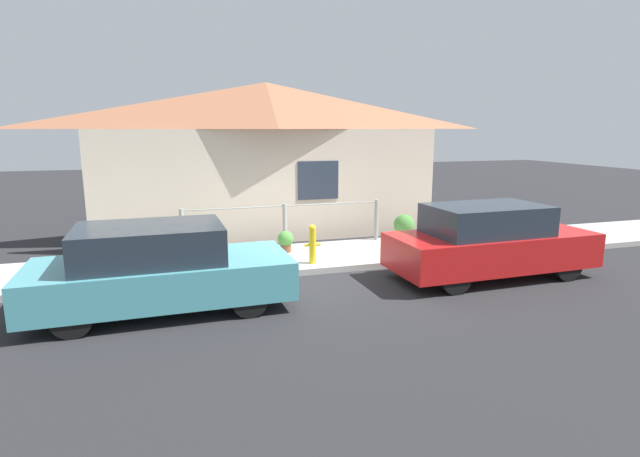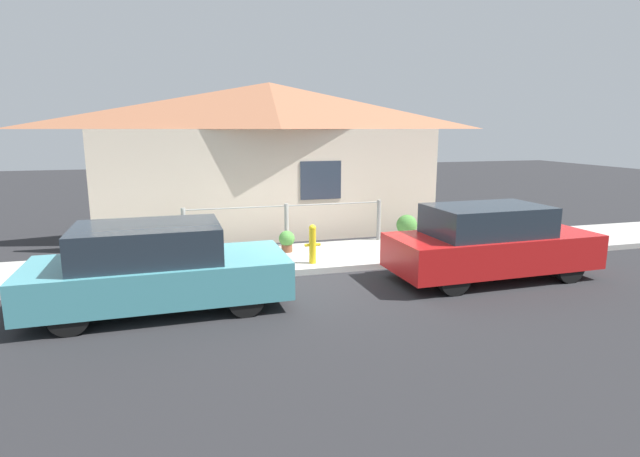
{
  "view_description": "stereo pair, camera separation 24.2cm",
  "coord_description": "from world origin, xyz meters",
  "px_view_note": "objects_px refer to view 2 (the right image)",
  "views": [
    {
      "loc": [
        -2.68,
        -9.41,
        2.95
      ],
      "look_at": [
        0.32,
        0.3,
        0.9
      ],
      "focal_mm": 28.0,
      "sensor_mm": 36.0,
      "label": 1
    },
    {
      "loc": [
        -2.44,
        -9.47,
        2.95
      ],
      "look_at": [
        0.32,
        0.3,
        0.9
      ],
      "focal_mm": 28.0,
      "sensor_mm": 36.0,
      "label": 2
    }
  ],
  "objects_px": {
    "car_left": "(157,268)",
    "potted_plant_near_hydrant": "(287,240)",
    "car_right": "(491,243)",
    "potted_plant_corner": "(407,226)",
    "fire_hydrant": "(313,243)",
    "potted_plant_by_fence": "(195,242)"
  },
  "relations": [
    {
      "from": "fire_hydrant",
      "to": "potted_plant_by_fence",
      "type": "distance_m",
      "value": 2.76
    },
    {
      "from": "potted_plant_near_hydrant",
      "to": "potted_plant_by_fence",
      "type": "bearing_deg",
      "value": 172.87
    },
    {
      "from": "car_right",
      "to": "potted_plant_near_hydrant",
      "type": "distance_m",
      "value": 4.47
    },
    {
      "from": "car_right",
      "to": "fire_hydrant",
      "type": "relative_size",
      "value": 4.96
    },
    {
      "from": "car_right",
      "to": "potted_plant_corner",
      "type": "relative_size",
      "value": 6.44
    },
    {
      "from": "car_left",
      "to": "fire_hydrant",
      "type": "height_order",
      "value": "car_left"
    },
    {
      "from": "car_right",
      "to": "potted_plant_by_fence",
      "type": "distance_m",
      "value": 6.34
    },
    {
      "from": "potted_plant_by_fence",
      "to": "fire_hydrant",
      "type": "bearing_deg",
      "value": -30.27
    },
    {
      "from": "potted_plant_near_hydrant",
      "to": "fire_hydrant",
      "type": "bearing_deg",
      "value": -74.37
    },
    {
      "from": "potted_plant_by_fence",
      "to": "potted_plant_corner",
      "type": "xyz_separation_m",
      "value": [
        5.3,
        0.18,
        0.05
      ]
    },
    {
      "from": "car_left",
      "to": "potted_plant_corner",
      "type": "bearing_deg",
      "value": 26.57
    },
    {
      "from": "fire_hydrant",
      "to": "potted_plant_by_fence",
      "type": "bearing_deg",
      "value": 149.73
    },
    {
      "from": "car_left",
      "to": "potted_plant_near_hydrant",
      "type": "distance_m",
      "value": 3.87
    },
    {
      "from": "car_left",
      "to": "car_right",
      "type": "height_order",
      "value": "car_right"
    },
    {
      "from": "car_right",
      "to": "fire_hydrant",
      "type": "bearing_deg",
      "value": 152.46
    },
    {
      "from": "potted_plant_corner",
      "to": "car_right",
      "type": "bearing_deg",
      "value": -84.55
    },
    {
      "from": "car_left",
      "to": "fire_hydrant",
      "type": "bearing_deg",
      "value": 26.12
    },
    {
      "from": "fire_hydrant",
      "to": "potted_plant_corner",
      "type": "relative_size",
      "value": 1.3
    },
    {
      "from": "car_left",
      "to": "potted_plant_by_fence",
      "type": "xyz_separation_m",
      "value": [
        0.69,
        2.97,
        -0.27
      ]
    },
    {
      "from": "fire_hydrant",
      "to": "potted_plant_near_hydrant",
      "type": "height_order",
      "value": "fire_hydrant"
    },
    {
      "from": "fire_hydrant",
      "to": "potted_plant_near_hydrant",
      "type": "distance_m",
      "value": 1.18
    },
    {
      "from": "car_right",
      "to": "car_left",
      "type": "bearing_deg",
      "value": 178.62
    }
  ]
}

